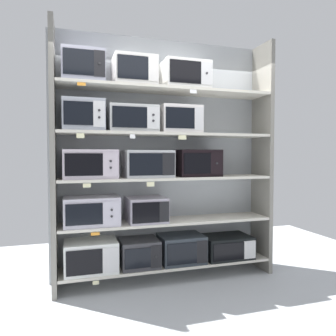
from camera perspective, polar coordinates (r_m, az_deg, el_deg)
ground at (r=3.07m, az=6.08°, el=-25.64°), size 6.40×6.00×0.02m
back_panel at (r=3.87m, az=-0.99°, el=1.81°), size 2.60×0.04×2.79m
upright_left at (r=3.49m, az=-19.64°, el=1.63°), size 0.05×0.41×2.79m
upright_right at (r=4.18m, az=16.33°, el=1.75°), size 0.05×0.41×2.79m
shelf_0 at (r=3.86m, az=0.00°, el=-16.65°), size 2.40×0.41×0.03m
microwave_0 at (r=3.65m, az=-13.49°, el=-14.89°), size 0.55×0.41×0.32m
microwave_1 at (r=3.72m, az=-5.16°, el=-14.70°), size 0.42×0.41×0.30m
microwave_2 at (r=3.85m, az=2.36°, el=-14.02°), size 0.50×0.41×0.31m
microwave_3 at (r=4.08m, az=10.25°, el=-13.49°), size 0.58×0.42×0.26m
price_tag_0 at (r=3.53m, az=-12.66°, el=-19.21°), size 0.06×0.00×0.04m
shelf_1 at (r=3.73m, az=0.00°, el=-9.42°), size 2.40×0.41×0.03m
microwave_4 at (r=3.54m, az=-13.38°, el=-7.37°), size 0.57×0.41×0.30m
microwave_5 at (r=3.63m, az=-3.87°, el=-7.33°), size 0.42×0.42×0.27m
price_tag_1 at (r=3.38m, az=-12.76°, el=-11.31°), size 0.09×0.00×0.03m
shelf_2 at (r=3.66m, az=0.00°, el=-1.80°), size 2.40×0.41×0.03m
microwave_6 at (r=3.49m, az=-13.60°, el=0.69°), size 0.56×0.40×0.30m
microwave_7 at (r=3.59m, az=-3.60°, el=0.75°), size 0.52×0.40×0.30m
microwave_8 at (r=3.77m, az=5.23°, el=0.89°), size 0.50×0.36×0.31m
price_tag_2 at (r=3.30m, az=-14.17°, el=-3.01°), size 0.08×0.00×0.04m
price_tag_3 at (r=3.39m, az=-3.10°, el=-2.88°), size 0.08×0.00×0.05m
shelf_3 at (r=3.66m, az=0.00°, el=5.97°), size 2.40×0.41×0.03m
microwave_9 at (r=3.51m, az=-14.76°, el=8.94°), size 0.42×0.41×0.32m
microwave_10 at (r=3.57m, az=-6.33°, el=8.59°), size 0.53×0.39×0.28m
microwave_11 at (r=3.71m, az=1.91°, el=8.51°), size 0.46×0.40×0.30m
price_tag_4 at (r=3.29m, az=-15.24°, el=5.54°), size 0.08×0.00×0.05m
price_tag_5 at (r=3.34m, az=-6.30°, el=5.59°), size 0.06×0.00×0.04m
price_tag_6 at (r=3.49m, az=2.56°, el=5.44°), size 0.09×0.00×0.05m
shelf_4 at (r=3.72m, az=0.00°, el=13.61°), size 2.40×0.41×0.03m
microwave_12 at (r=3.61m, az=-14.82°, el=16.78°), size 0.43×0.43×0.32m
microwave_13 at (r=3.67m, az=-5.99°, el=16.56°), size 0.46×0.38×0.32m
microwave_14 at (r=3.82m, az=3.04°, el=15.93°), size 0.52×0.39×0.31m
price_tag_7 at (r=3.35m, az=-15.08°, el=14.17°), size 0.08×0.00×0.03m
price_tag_8 at (r=3.59m, az=4.50°, el=13.36°), size 0.08×0.00×0.04m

